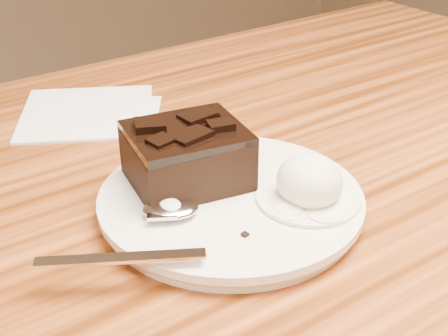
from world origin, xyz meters
TOP-DOWN VIEW (x-y plane):
  - plate at (-0.07, -0.02)m, footprint 0.23×0.23m
  - brownie at (-0.09, 0.02)m, footprint 0.11×0.10m
  - ice_cream_scoop at (-0.02, -0.07)m, footprint 0.05×0.06m
  - melt_puddle at (-0.02, -0.07)m, footprint 0.09×0.09m
  - spoon at (-0.13, -0.02)m, footprint 0.17×0.12m
  - napkin at (-0.08, 0.25)m, footprint 0.20×0.20m
  - crumb_a at (-0.01, -0.02)m, footprint 0.01×0.01m
  - crumb_b at (-0.10, -0.08)m, footprint 0.01×0.01m

SIDE VIEW (x-z plane):
  - napkin at x=-0.08m, z-range 0.75..0.76m
  - plate at x=-0.07m, z-range 0.75..0.77m
  - melt_puddle at x=-0.02m, z-range 0.77..0.77m
  - crumb_b at x=-0.10m, z-range 0.77..0.77m
  - crumb_a at x=-0.01m, z-range 0.77..0.77m
  - spoon at x=-0.13m, z-range 0.77..0.78m
  - ice_cream_scoop at x=-0.02m, z-range 0.76..0.81m
  - brownie at x=-0.09m, z-range 0.77..0.81m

